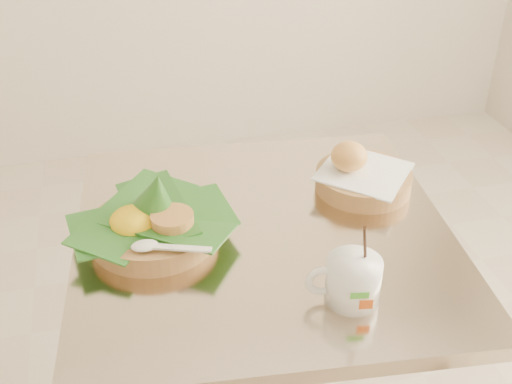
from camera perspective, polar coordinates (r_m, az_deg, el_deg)
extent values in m
cylinder|color=gray|center=(1.46, 0.58, -15.45)|extent=(0.07, 0.07, 0.69)
cube|color=beige|center=(1.22, 0.67, -3.96)|extent=(0.76, 0.76, 0.03)
cylinder|color=#A77347|center=(1.19, -9.09, -3.30)|extent=(0.23, 0.23, 0.04)
cone|color=#25611B|center=(1.16, -8.93, -0.25)|extent=(0.13, 0.14, 0.12)
ellipsoid|color=yellow|center=(1.18, -10.83, -2.57)|extent=(0.09, 0.09, 0.05)
cylinder|color=#CC9347|center=(1.15, -7.46, -2.43)|extent=(0.08, 0.08, 0.02)
cylinder|color=#A77347|center=(1.34, 9.50, 1.06)|extent=(0.20, 0.20, 0.04)
cube|color=white|center=(1.33, 9.58, 1.81)|extent=(0.24, 0.24, 0.01)
ellipsoid|color=#C9832E|center=(1.31, 8.28, 3.15)|extent=(0.07, 0.07, 0.06)
cylinder|color=white|center=(1.05, 8.65, -7.77)|extent=(0.09, 0.09, 0.08)
torus|color=white|center=(1.04, 5.92, -7.89)|extent=(0.06, 0.02, 0.06)
cylinder|color=#4D2816|center=(1.03, 8.80, -6.30)|extent=(0.08, 0.08, 0.01)
cylinder|color=black|center=(1.02, 9.67, -5.04)|extent=(0.03, 0.04, 0.11)
cube|color=green|center=(1.01, 9.21, -9.09)|extent=(0.03, 0.01, 0.01)
cube|color=orange|center=(1.02, 9.77, -9.85)|extent=(0.02, 0.00, 0.02)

